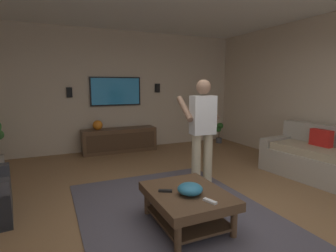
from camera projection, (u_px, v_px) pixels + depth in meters
ground_plane at (194, 210)px, 3.38m from camera, size 8.62×8.62×0.00m
wall_back_tv at (120, 91)px, 6.45m from camera, size 0.10×6.23×2.81m
area_rug at (179, 216)px, 3.20m from camera, size 3.10×2.23×0.01m
couch at (324, 161)px, 4.42m from camera, size 1.98×1.05×0.87m
coffee_table at (187, 200)px, 2.98m from camera, size 1.00×0.80×0.40m
media_console at (120, 140)px, 6.27m from camera, size 0.45×1.70×0.55m
tv at (116, 91)px, 6.32m from camera, size 0.05×1.19×0.67m
person_standing at (202, 126)px, 4.07m from camera, size 0.56×0.56×1.64m
potted_plant_short at (219, 131)px, 7.22m from camera, size 0.24×0.24×0.55m
bowl at (190, 189)px, 2.86m from camera, size 0.27×0.27×0.12m
remote_white at (210, 201)px, 2.68m from camera, size 0.16×0.09×0.02m
remote_black at (165, 191)px, 2.94m from camera, size 0.11×0.15×0.02m
remote_grey at (191, 189)px, 2.99m from camera, size 0.07×0.16×0.02m
vase_round at (98, 125)px, 6.02m from camera, size 0.22×0.22×0.22m
wall_speaker_left at (157, 88)px, 6.75m from camera, size 0.06×0.12×0.22m
wall_speaker_right at (69, 92)px, 5.91m from camera, size 0.06×0.12×0.22m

